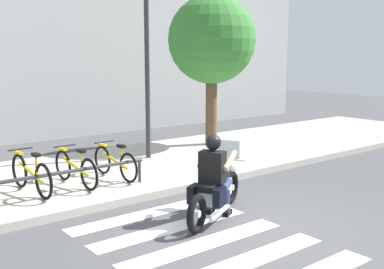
{
  "coord_description": "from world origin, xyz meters",
  "views": [
    {
      "loc": [
        -5.08,
        -4.91,
        2.68
      ],
      "look_at": [
        0.41,
        1.99,
        1.19
      ],
      "focal_mm": 43.95,
      "sensor_mm": 36.0,
      "label": 1
    }
  ],
  "objects": [
    {
      "name": "crosswalk_stripe_1",
      "position": [
        -0.95,
        -0.8,
        0.0
      ],
      "size": [
        2.8,
        0.4,
        0.01
      ],
      "primitive_type": "cube",
      "color": "white",
      "rests_on": "ground"
    },
    {
      "name": "motorcycle",
      "position": [
        -0.06,
        0.76,
        0.45
      ],
      "size": [
        2.0,
        1.14,
        1.2
      ],
      "color": "black",
      "rests_on": "ground"
    },
    {
      "name": "bike_rack",
      "position": [
        -2.17,
        2.97,
        0.57
      ],
      "size": [
        4.11,
        0.07,
        0.49
      ],
      "color": "#333338",
      "rests_on": "sidewalk"
    },
    {
      "name": "bicycle_2",
      "position": [
        -2.17,
        3.53,
        0.51
      ],
      "size": [
        0.48,
        1.72,
        0.8
      ],
      "color": "black",
      "rests_on": "sidewalk"
    },
    {
      "name": "bicycle_3",
      "position": [
        -1.3,
        3.53,
        0.5
      ],
      "size": [
        0.48,
        1.67,
        0.76
      ],
      "color": "black",
      "rests_on": "sidewalk"
    },
    {
      "name": "bicycle_4",
      "position": [
        -0.42,
        3.53,
        0.49
      ],
      "size": [
        0.48,
        1.59,
        0.74
      ],
      "color": "black",
      "rests_on": "sidewalk"
    },
    {
      "name": "rider",
      "position": [
        -0.13,
        0.73,
        0.82
      ],
      "size": [
        0.76,
        0.71,
        1.43
      ],
      "color": "black",
      "rests_on": "ground"
    },
    {
      "name": "crosswalk_stripe_2",
      "position": [
        -0.95,
        0.0,
        0.0
      ],
      "size": [
        2.8,
        0.4,
        0.01
      ],
      "primitive_type": "cube",
      "color": "white",
      "rests_on": "ground"
    },
    {
      "name": "street_lamp",
      "position": [
        1.25,
        4.81,
        2.8
      ],
      "size": [
        0.28,
        0.28,
        4.66
      ],
      "color": "#2D2D33",
      "rests_on": "ground"
    },
    {
      "name": "crosswalk_stripe_4",
      "position": [
        -0.95,
        1.6,
        0.0
      ],
      "size": [
        2.8,
        0.4,
        0.01
      ],
      "primitive_type": "cube",
      "color": "white",
      "rests_on": "ground"
    },
    {
      "name": "crosswalk_stripe_3",
      "position": [
        -0.95,
        0.8,
        0.0
      ],
      "size": [
        2.8,
        0.4,
        0.01
      ],
      "primitive_type": "cube",
      "color": "white",
      "rests_on": "ground"
    },
    {
      "name": "ground_plane",
      "position": [
        0.0,
        0.0,
        0.0
      ],
      "size": [
        48.0,
        48.0,
        0.0
      ],
      "primitive_type": "plane",
      "color": "#4C4C4F"
    },
    {
      "name": "sidewalk",
      "position": [
        0.0,
        4.41,
        0.07
      ],
      "size": [
        24.0,
        4.4,
        0.15
      ],
      "primitive_type": "cube",
      "color": "#B7B2A8",
      "rests_on": "ground"
    },
    {
      "name": "tree_near_rack",
      "position": [
        3.67,
        5.21,
        3.09
      ],
      "size": [
        2.47,
        2.47,
        4.35
      ],
      "color": "brown",
      "rests_on": "ground"
    },
    {
      "name": "building_backdrop",
      "position": [
        0.0,
        10.11,
        3.97
      ],
      "size": [
        24.0,
        1.2,
        7.94
      ],
      "primitive_type": "cube",
      "color": "#ADADAD",
      "rests_on": "ground"
    }
  ]
}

